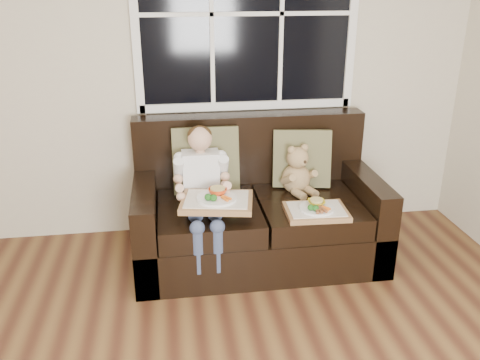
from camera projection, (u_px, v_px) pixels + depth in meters
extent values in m
cube|color=beige|center=(171.00, 58.00, 3.63)|extent=(4.50, 0.02, 2.70)
cube|color=black|center=(247.00, 14.00, 3.58)|extent=(1.50, 0.02, 1.25)
cube|color=white|center=(246.00, 105.00, 3.81)|extent=(1.58, 0.04, 0.06)
cube|color=white|center=(134.00, 15.00, 3.46)|extent=(0.06, 0.04, 1.37)
cube|color=white|center=(353.00, 13.00, 3.67)|extent=(0.06, 0.04, 1.37)
cube|color=white|center=(247.00, 14.00, 3.57)|extent=(1.50, 0.03, 0.03)
cube|color=black|center=(257.00, 238.00, 3.65)|extent=(1.70, 0.90, 0.30)
cube|color=black|center=(147.00, 226.00, 3.49)|extent=(0.15, 0.90, 0.60)
cube|color=black|center=(362.00, 212.00, 3.70)|extent=(0.15, 0.90, 0.60)
cube|color=black|center=(249.00, 157.00, 3.82)|extent=(1.70, 0.18, 0.66)
cube|color=black|center=(209.00, 217.00, 3.44)|extent=(0.68, 0.72, 0.15)
cube|color=black|center=(309.00, 211.00, 3.54)|extent=(0.68, 0.72, 0.15)
cube|color=brown|center=(206.00, 160.00, 3.60)|extent=(0.47, 0.22, 0.48)
cube|color=brown|center=(302.00, 158.00, 3.71)|extent=(0.44, 0.26, 0.43)
cube|color=white|center=(201.00, 176.00, 3.46)|extent=(0.25, 0.15, 0.34)
sphere|color=tan|center=(200.00, 139.00, 3.35)|extent=(0.16, 0.16, 0.16)
ellipsoid|color=#3B2713|center=(200.00, 135.00, 3.36)|extent=(0.16, 0.16, 0.12)
cylinder|color=#35405D|center=(194.00, 206.00, 3.33)|extent=(0.10, 0.30, 0.10)
cylinder|color=#35405D|center=(213.00, 205.00, 3.35)|extent=(0.10, 0.30, 0.10)
cylinder|color=#35405D|center=(198.00, 251.00, 3.15)|extent=(0.08, 0.08, 0.29)
cylinder|color=#35405D|center=(218.00, 250.00, 3.17)|extent=(0.08, 0.08, 0.29)
cylinder|color=tan|center=(180.00, 178.00, 3.32)|extent=(0.06, 0.30, 0.24)
cylinder|color=tan|center=(224.00, 175.00, 3.36)|extent=(0.06, 0.30, 0.24)
ellipsoid|color=#A28656|center=(296.00, 179.00, 3.64)|extent=(0.26, 0.24, 0.22)
sphere|color=#A28656|center=(297.00, 158.00, 3.57)|extent=(0.20, 0.20, 0.15)
sphere|color=#A28656|center=(290.00, 149.00, 3.54)|extent=(0.06, 0.06, 0.06)
sphere|color=#A28656|center=(305.00, 149.00, 3.56)|extent=(0.06, 0.06, 0.06)
sphere|color=#A28656|center=(299.00, 163.00, 3.52)|extent=(0.06, 0.06, 0.06)
sphere|color=black|center=(300.00, 162.00, 3.49)|extent=(0.02, 0.02, 0.02)
cylinder|color=#A28656|center=(293.00, 194.00, 3.55)|extent=(0.10, 0.13, 0.06)
cylinder|color=#A28656|center=(307.00, 193.00, 3.57)|extent=(0.10, 0.13, 0.06)
cube|color=#A66E4B|center=(217.00, 202.00, 3.22)|extent=(0.50, 0.42, 0.04)
cube|color=beige|center=(217.00, 199.00, 3.21)|extent=(0.44, 0.36, 0.01)
cylinder|color=white|center=(217.00, 198.00, 3.20)|extent=(0.26, 0.26, 0.02)
imported|color=#E54313|center=(218.00, 191.00, 3.23)|extent=(0.14, 0.14, 0.04)
cylinder|color=#DECC79|center=(218.00, 190.00, 3.23)|extent=(0.10, 0.10, 0.02)
ellipsoid|color=#29651F|center=(208.00, 197.00, 3.14)|extent=(0.05, 0.05, 0.04)
ellipsoid|color=#29651F|center=(213.00, 198.00, 3.13)|extent=(0.05, 0.05, 0.04)
cylinder|color=orange|center=(225.00, 198.00, 3.15)|extent=(0.05, 0.07, 0.02)
cube|color=#A66E4B|center=(316.00, 212.00, 3.31)|extent=(0.41, 0.32, 0.03)
cube|color=beige|center=(316.00, 209.00, 3.31)|extent=(0.36, 0.27, 0.01)
cylinder|color=white|center=(317.00, 208.00, 3.29)|extent=(0.23, 0.23, 0.01)
imported|color=gold|center=(316.00, 202.00, 3.33)|extent=(0.12, 0.12, 0.03)
cylinder|color=#DECC79|center=(317.00, 201.00, 3.32)|extent=(0.09, 0.09, 0.02)
ellipsoid|color=#29651F|center=(311.00, 207.00, 3.24)|extent=(0.04, 0.04, 0.04)
ellipsoid|color=#29651F|center=(316.00, 208.00, 3.23)|extent=(0.04, 0.04, 0.04)
cylinder|color=orange|center=(325.00, 208.00, 3.25)|extent=(0.04, 0.06, 0.02)
cylinder|color=brown|center=(320.00, 210.00, 3.23)|extent=(0.03, 0.08, 0.02)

